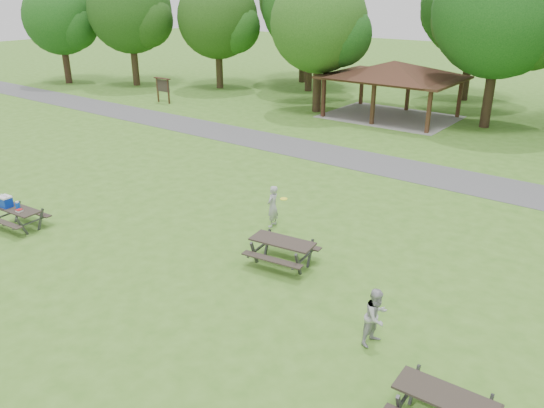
{
  "coord_description": "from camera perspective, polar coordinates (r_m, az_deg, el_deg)",
  "views": [
    {
      "loc": [
        11.14,
        -9.42,
        8.16
      ],
      "look_at": [
        1.0,
        4.0,
        1.3
      ],
      "focal_mm": 35.0,
      "sensor_mm": 36.0,
      "label": 1
    }
  ],
  "objects": [
    {
      "name": "picnic_table_middle",
      "position": [
        16.68,
        1.11,
        -4.58
      ],
      "size": [
        2.22,
        1.88,
        0.88
      ],
      "color": "#2D2521",
      "rests_on": "ground"
    },
    {
      "name": "tree_deep_a",
      "position": [
        50.47,
        3.54,
        20.98
      ],
      "size": [
        8.4,
        8.0,
        11.38
      ],
      "color": "black",
      "rests_on": "ground"
    },
    {
      "name": "frisbee_catcher",
      "position": [
        13.41,
        11.14,
        -11.81
      ],
      "size": [
        0.7,
        0.83,
        1.51
      ],
      "primitive_type": "imported",
      "rotation": [
        0.0,
        0.0,
        1.38
      ],
      "color": "#A7A7AA",
      "rests_on": "ground"
    },
    {
      "name": "asphalt_path",
      "position": [
        27.19,
        11.12,
        4.32
      ],
      "size": [
        120.0,
        3.2,
        0.02
      ],
      "primitive_type": "cube",
      "color": "#4F4F52",
      "rests_on": "ground"
    },
    {
      "name": "tree_deep_b",
      "position": [
        44.42,
        21.21,
        19.16
      ],
      "size": [
        8.4,
        8.0,
        11.13
      ],
      "color": "black",
      "rests_on": "ground"
    },
    {
      "name": "tree_row_d",
      "position": [
        37.8,
        5.21,
        18.47
      ],
      "size": [
        6.93,
        6.6,
        9.27
      ],
      "color": "black",
      "rests_on": "ground"
    },
    {
      "name": "tree_flank_left",
      "position": [
        53.35,
        -21.74,
        17.89
      ],
      "size": [
        6.72,
        6.4,
        8.93
      ],
      "color": "black",
      "rests_on": "ground"
    },
    {
      "name": "tree_row_b",
      "position": [
        47.49,
        -5.77,
        19.07
      ],
      "size": [
        7.14,
        6.8,
        9.28
      ],
      "color": "#2F2214",
      "rests_on": "ground"
    },
    {
      "name": "tree_row_e",
      "position": [
        35.64,
        23.6,
        18.25
      ],
      "size": [
        8.4,
        8.0,
        11.02
      ],
      "color": "black",
      "rests_on": "ground"
    },
    {
      "name": "frisbee_thrower",
      "position": [
        19.32,
        0.07,
        -0.24
      ],
      "size": [
        0.45,
        0.62,
        1.58
      ],
      "primitive_type": "imported",
      "rotation": [
        0.0,
        0.0,
        -1.44
      ],
      "color": "#A4A4A7",
      "rests_on": "ground"
    },
    {
      "name": "notice_board",
      "position": [
        42.05,
        -11.68,
        12.37
      ],
      "size": [
        1.6,
        0.3,
        1.88
      ],
      "color": "#3C2615",
      "rests_on": "ground"
    },
    {
      "name": "picnic_table_near",
      "position": [
        21.41,
        -25.98,
        -0.51
      ],
      "size": [
        1.91,
        1.59,
        1.25
      ],
      "color": "#2B241F",
      "rests_on": "ground"
    },
    {
      "name": "picnic_table_far",
      "position": [
        11.61,
        18.04,
        -19.64
      ],
      "size": [
        1.99,
        1.63,
        0.84
      ],
      "color": "#2A231E",
      "rests_on": "ground"
    },
    {
      "name": "tree_row_a",
      "position": [
        50.18,
        -14.92,
        19.2
      ],
      "size": [
        7.56,
        7.2,
        9.97
      ],
      "color": "#2F2015",
      "rests_on": "ground"
    },
    {
      "name": "frisbee_in_flight",
      "position": [
        18.08,
        1.28,
        0.56
      ],
      "size": [
        0.31,
        0.31,
        0.02
      ],
      "color": "#FFFA28",
      "rests_on": "ground"
    },
    {
      "name": "ground",
      "position": [
        16.72,
        -11.16,
        -7.5
      ],
      "size": [
        160.0,
        160.0,
        0.0
      ],
      "primitive_type": "plane",
      "color": "#427722",
      "rests_on": "ground"
    },
    {
      "name": "tree_row_c",
      "position": [
        45.91,
        4.25,
        20.1
      ],
      "size": [
        8.19,
        7.8,
        10.67
      ],
      "color": "black",
      "rests_on": "ground"
    },
    {
      "name": "pavilion",
      "position": [
        37.04,
        12.95,
        13.74
      ],
      "size": [
        8.6,
        7.01,
        3.76
      ],
      "color": "#321B12",
      "rests_on": "ground"
    }
  ]
}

